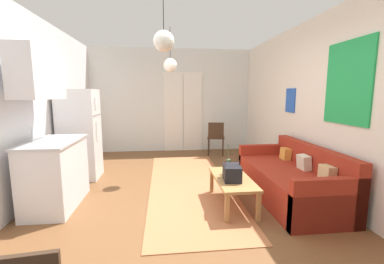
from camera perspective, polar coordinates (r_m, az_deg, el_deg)
ground_plane at (r=3.67m, az=-2.33°, el=-17.10°), size 4.80×7.74×0.10m
wall_back at (r=6.93m, az=-4.48°, el=6.88°), size 4.40×0.13×2.71m
wall_right at (r=4.08m, az=29.40°, el=4.88°), size 0.12×7.34×2.71m
wall_left at (r=3.83m, az=-36.66°, el=4.09°), size 0.12×7.34×2.71m
area_rug at (r=4.46m, az=-0.57°, el=-11.60°), size 1.32×3.77×0.01m
couch at (r=4.13m, az=21.50°, el=-10.01°), size 0.89×1.98×0.79m
coffee_table at (r=3.63m, az=8.98°, el=-10.76°), size 0.47×1.05×0.40m
bamboo_vase at (r=3.75m, az=7.99°, el=-7.55°), size 0.07×0.07×0.43m
handbag at (r=3.49m, az=8.90°, el=-8.86°), size 0.26×0.36×0.32m
refrigerator at (r=5.05m, az=-23.69°, el=-0.51°), size 0.66×0.59×1.62m
kitchen_counter at (r=3.93m, az=-28.87°, el=-3.10°), size 0.58×1.09×2.12m
accent_chair at (r=6.43m, az=5.35°, el=-0.93°), size 0.50×0.48×0.84m
pendant_lamp_near at (r=2.64m, az=-6.30°, el=19.48°), size 0.21×0.21×0.77m
pendant_lamp_far at (r=4.77m, az=-4.85°, el=14.61°), size 0.25×0.25×0.79m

